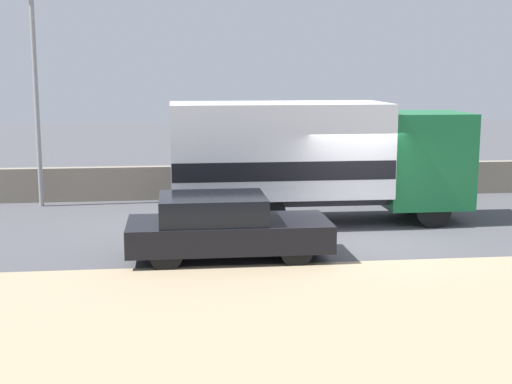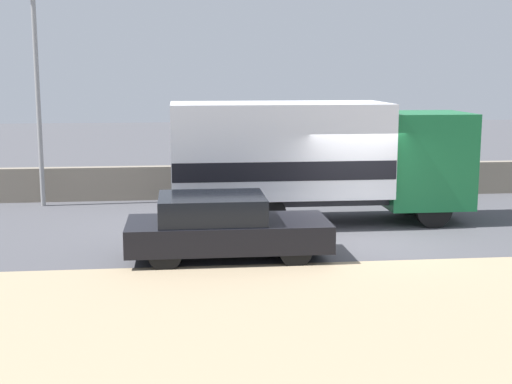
# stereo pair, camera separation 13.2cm
# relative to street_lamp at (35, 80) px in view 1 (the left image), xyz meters

# --- Properties ---
(ground_plane) EXTENTS (80.00, 80.00, 0.00)m
(ground_plane) POSITION_rel_street_lamp_xyz_m (8.59, -5.39, -3.77)
(ground_plane) COLOR #47474C
(dirt_shoulder_foreground) EXTENTS (60.00, 6.12, 0.04)m
(dirt_shoulder_foreground) POSITION_rel_street_lamp_xyz_m (8.59, -10.48, -3.75)
(dirt_shoulder_foreground) COLOR #9E896B
(dirt_shoulder_foreground) RESTS_ON ground_plane
(stone_wall_backdrop) EXTENTS (60.00, 0.35, 1.06)m
(stone_wall_backdrop) POSITION_rel_street_lamp_xyz_m (8.59, 0.75, -3.24)
(stone_wall_backdrop) COLOR gray
(stone_wall_backdrop) RESTS_ON ground_plane
(street_lamp) EXTENTS (0.56, 0.28, 6.45)m
(street_lamp) POSITION_rel_street_lamp_xyz_m (0.00, 0.00, 0.00)
(street_lamp) COLOR gray
(street_lamp) RESTS_ON ground_plane
(box_truck) EXTENTS (7.91, 2.51, 3.23)m
(box_truck) POSITION_rel_street_lamp_xyz_m (7.64, -3.28, -1.95)
(box_truck) COLOR #196B38
(box_truck) RESTS_ON ground_plane
(car_hatchback) EXTENTS (4.37, 1.88, 1.40)m
(car_hatchback) POSITION_rel_street_lamp_xyz_m (5.05, -6.71, -3.05)
(car_hatchback) COLOR black
(car_hatchback) RESTS_ON ground_plane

